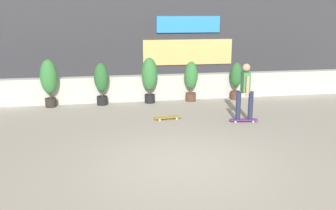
{
  "coord_description": "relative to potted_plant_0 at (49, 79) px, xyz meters",
  "views": [
    {
      "loc": [
        -1.57,
        -7.13,
        3.06
      ],
      "look_at": [
        0.0,
        1.5,
        0.9
      ],
      "focal_mm": 39.86,
      "sensor_mm": 36.0,
      "label": 1
    }
  ],
  "objects": [
    {
      "name": "building_backdrop",
      "position": [
        3.28,
        4.45,
        2.31
      ],
      "size": [
        20.0,
        2.08,
        6.5
      ],
      "color": "#38383D",
      "rests_on": "ground"
    },
    {
      "name": "skater_by_wall_right",
      "position": [
        5.72,
        -2.86,
        0.0
      ],
      "size": [
        0.82,
        0.56,
        1.7
      ],
      "color": "#72338C",
      "rests_on": "ground"
    },
    {
      "name": "planter_wall",
      "position": [
        3.27,
        0.45,
        -0.49
      ],
      "size": [
        18.0,
        0.4,
        0.9
      ],
      "primitive_type": "cube",
      "color": "beige",
      "rests_on": "ground"
    },
    {
      "name": "potted_plant_0",
      "position": [
        0.0,
        0.0,
        0.0
      ],
      "size": [
        0.56,
        0.56,
        1.6
      ],
      "color": "#2D2823",
      "rests_on": "ground"
    },
    {
      "name": "ground_plane",
      "position": [
        3.27,
        -5.55,
        -0.94
      ],
      "size": [
        48.0,
        48.0,
        0.0
      ],
      "primitive_type": "plane",
      "color": "#A8A093"
    },
    {
      "name": "potted_plant_3",
      "position": [
        4.84,
        0.0,
        -0.12
      ],
      "size": [
        0.48,
        0.48,
        1.42
      ],
      "color": "brown",
      "rests_on": "ground"
    },
    {
      "name": "potted_plant_4",
      "position": [
        6.52,
        0.0,
        -0.18
      ],
      "size": [
        0.44,
        0.44,
        1.35
      ],
      "color": "brown",
      "rests_on": "ground"
    },
    {
      "name": "potted_plant_1",
      "position": [
        1.71,
        -0.0,
        -0.1
      ],
      "size": [
        0.49,
        0.49,
        1.45
      ],
      "color": "black",
      "rests_on": "ground"
    },
    {
      "name": "skateboard_aside",
      "position": [
        3.59,
        -2.21,
        -0.88
      ],
      "size": [
        0.82,
        0.29,
        0.08
      ],
      "color": "#BF8C26",
      "rests_on": "ground"
    },
    {
      "name": "potted_plant_2",
      "position": [
        3.36,
        0.0,
        -0.01
      ],
      "size": [
        0.56,
        0.56,
        1.59
      ],
      "color": "black",
      "rests_on": "ground"
    }
  ]
}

